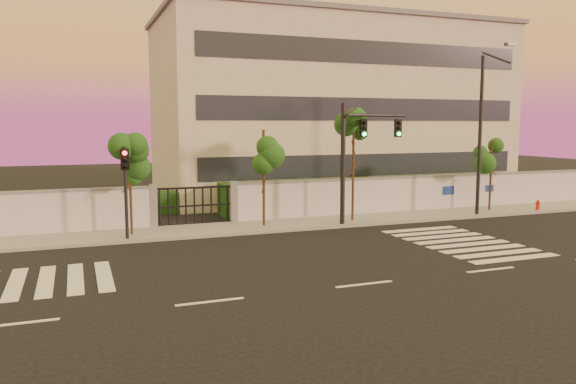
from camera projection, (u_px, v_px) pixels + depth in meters
name	position (u px, v px, depth m)	size (l,w,h in m)	color
ground	(364.00, 284.00, 17.86)	(120.00, 120.00, 0.00)	black
sidewalk	(261.00, 226.00, 27.60)	(60.00, 3.00, 0.15)	gray
perimeter_wall	(254.00, 202.00, 28.90)	(60.00, 0.36, 2.20)	silver
hedge_row	(258.00, 199.00, 31.85)	(41.00, 4.25, 1.80)	#143810
institutional_building	(329.00, 109.00, 40.70)	(24.40, 12.40, 12.25)	beige
road_markings	(278.00, 262.00, 20.79)	(57.00, 7.62, 0.02)	silver
street_tree_c	(130.00, 161.00, 24.88)	(1.52, 1.21, 4.65)	#382314
street_tree_d	(264.00, 156.00, 27.08)	(1.59, 1.26, 4.80)	#382314
street_tree_e	(354.00, 139.00, 28.37)	(1.58, 1.26, 5.86)	#382314
street_tree_f	(491.00, 160.00, 32.04)	(1.56, 1.24, 4.12)	#382314
traffic_signal_main	(357.00, 149.00, 27.67)	(3.83, 0.89, 6.10)	black
traffic_signal_secondary	(125.00, 182.00, 23.96)	(0.32, 0.33, 4.13)	black
streetlight_east	(483.00, 127.00, 30.11)	(0.54, 2.19, 9.11)	black
fire_hydrant	(538.00, 206.00, 32.37)	(0.29, 0.27, 0.73)	red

